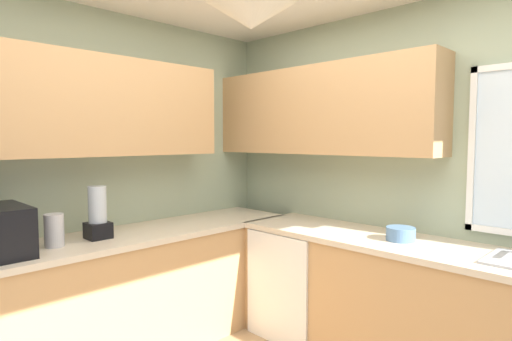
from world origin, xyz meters
TOP-DOWN VIEW (x-y plane):
  - room_shell at (-0.71, 0.54)m, footprint 3.56×3.38m
  - counter_run_left at (-1.41, 0.00)m, footprint 0.65×2.99m
  - counter_run_back at (0.21, 1.32)m, footprint 2.65×0.65m
  - dishwasher at (-0.75, 1.29)m, footprint 0.60×0.60m
  - kettle at (-1.39, -0.37)m, footprint 0.12×0.12m
  - bowl at (0.08, 1.32)m, footprint 0.19×0.19m
  - blender_appliance at (-1.41, -0.08)m, footprint 0.15×0.15m

SIDE VIEW (x-z plane):
  - dishwasher at x=-0.75m, z-range 0.00..0.85m
  - counter_run_left at x=-1.41m, z-range 0.00..0.89m
  - counter_run_back at x=0.21m, z-range 0.00..0.89m
  - bowl at x=0.08m, z-range 0.89..0.98m
  - kettle at x=-1.39m, z-range 0.89..1.10m
  - blender_appliance at x=-1.41m, z-range 0.88..1.24m
  - room_shell at x=-0.71m, z-range 0.50..3.10m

